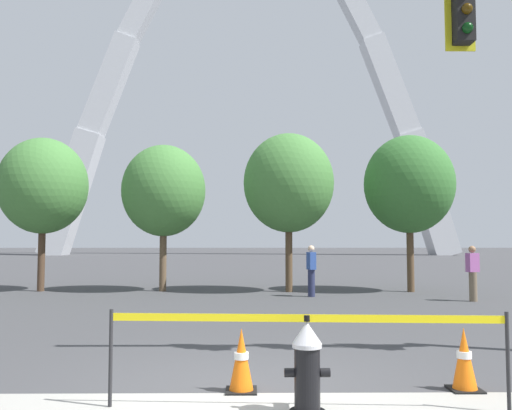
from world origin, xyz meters
The scene contains 12 objects.
ground_plane centered at (0.00, 0.00, 0.00)m, with size 240.00×240.00×0.00m, color #3D3D3F.
fire_hydrant centered at (0.64, -0.91, 0.47)m, with size 0.46×0.48×0.99m.
caution_tape_barrier centered at (0.65, -0.77, 0.67)m, with size 4.13×0.29×1.02m.
traffic_cone_by_hydrant centered at (-0.03, -0.08, 0.36)m, with size 0.36×0.36×0.73m.
traffic_cone_mid_sidewalk centered at (2.57, -0.06, 0.36)m, with size 0.36×0.36×0.73m.
monument_arch centered at (0.00, 57.52, 19.61)m, with size 49.58×2.99×44.85m.
tree_far_left centered at (-7.15, 12.31, 3.64)m, with size 3.04×3.04×5.32m.
tree_left_mid centered at (-2.95, 12.27, 3.47)m, with size 2.90×2.90×5.08m.
tree_center_left centered at (1.39, 11.99, 3.72)m, with size 3.11×3.11×5.43m.
tree_center_right centered at (5.55, 11.97, 3.67)m, with size 3.07×3.07×5.37m.
pedestrian_walking_left centered at (1.98, 10.41, 0.82)m, with size 0.28×0.38×1.59m.
pedestrian_standing_center centered at (6.48, 9.09, 0.82)m, with size 0.39×0.30×1.59m.
Camera 1 is at (0.07, -6.41, 1.75)m, focal length 37.74 mm.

